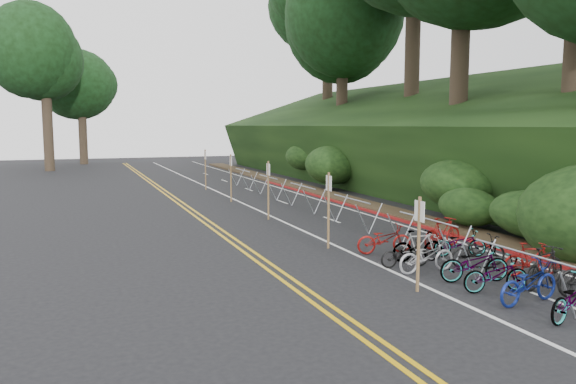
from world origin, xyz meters
name	(u,v)px	position (x,y,z in m)	size (l,w,h in m)	color
ground	(394,292)	(0.00, 0.00, 0.00)	(120.00, 120.00, 0.00)	black
road_markings	(276,223)	(0.63, 10.10, 0.00)	(7.47, 80.00, 0.01)	gold
red_curb	(363,209)	(5.70, 12.00, 0.05)	(0.25, 28.00, 0.10)	maroon
embankment	(411,148)	(12.96, 19.04, 2.57)	(14.30, 48.14, 9.11)	black
bike_rack_front	(523,264)	(2.56, -1.46, 0.82)	(1.11, 3.28, 1.10)	gray
bike_racks_rest	(302,192)	(3.00, 13.00, 0.85)	(1.14, 23.00, 1.17)	gray
signpost_near	(419,238)	(0.58, -0.14, 1.33)	(0.08, 0.40, 2.32)	brown
signposts_rest	(248,180)	(0.60, 14.00, 1.43)	(0.08, 18.40, 2.50)	brown
bike_front	(405,254)	(1.58, 1.99, 0.39)	(1.48, 0.52, 0.78)	black
bike_valet	(493,262)	(3.03, 0.07, 0.48)	(3.17, 8.64, 1.07)	slate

